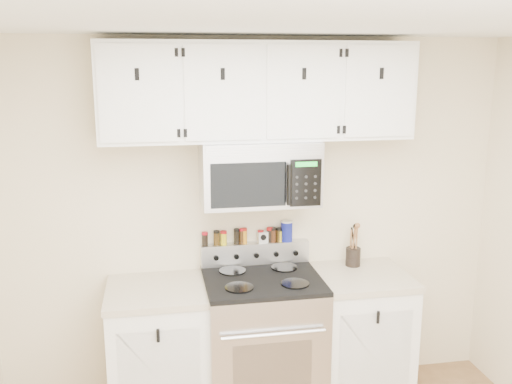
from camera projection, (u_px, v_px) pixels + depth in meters
back_wall at (254, 221)px, 3.97m from camera, size 3.50×0.01×2.50m
ceiling at (341, 14)px, 2.03m from camera, size 3.50×3.50×0.01m
range at (263, 342)px, 3.84m from camera, size 0.76×0.65×1.10m
base_cabinet_left at (159, 353)px, 3.75m from camera, size 0.64×0.62×0.92m
base_cabinet_right at (359, 336)px, 3.99m from camera, size 0.64×0.62×0.92m
microwave at (259, 172)px, 3.71m from camera, size 0.76×0.44×0.42m
upper_cabinets at (259, 91)px, 3.62m from camera, size 2.00×0.35×0.62m
utensil_crock at (353, 255)px, 4.03m from camera, size 0.10×0.10×0.30m
kitchen_timer at (263, 237)px, 3.98m from camera, size 0.07×0.06×0.08m
salt_canister at (287, 231)px, 4.00m from camera, size 0.08×0.08×0.15m
spice_jar_0 at (205, 239)px, 3.90m from camera, size 0.04×0.04×0.10m
spice_jar_1 at (217, 238)px, 3.92m from camera, size 0.04×0.04×0.10m
spice_jar_2 at (224, 238)px, 3.92m from camera, size 0.04×0.04×0.10m
spice_jar_3 at (237, 236)px, 3.94m from camera, size 0.04×0.04×0.11m
spice_jar_4 at (242, 236)px, 3.95m from camera, size 0.04×0.04×0.11m
spice_jar_5 at (244, 236)px, 3.95m from camera, size 0.04×0.04×0.11m
spice_jar_6 at (261, 236)px, 3.97m from camera, size 0.04×0.04×0.09m
spice_jar_7 at (270, 235)px, 3.98m from camera, size 0.04×0.04×0.10m
spice_jar_8 at (273, 235)px, 3.99m from camera, size 0.05×0.05×0.10m
spice_jar_9 at (279, 235)px, 3.99m from camera, size 0.04×0.04×0.10m
spice_jar_10 at (279, 235)px, 3.99m from camera, size 0.04×0.04×0.09m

